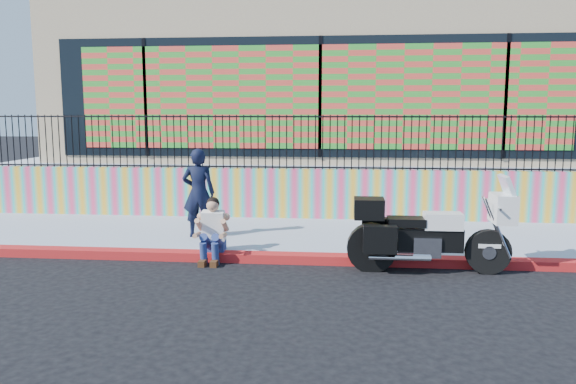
# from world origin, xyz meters

# --- Properties ---
(ground) EXTENTS (90.00, 90.00, 0.00)m
(ground) POSITION_xyz_m (0.00, 0.00, 0.00)
(ground) COLOR black
(ground) RESTS_ON ground
(red_curb) EXTENTS (16.00, 0.30, 0.15)m
(red_curb) POSITION_xyz_m (0.00, 0.00, 0.07)
(red_curb) COLOR #B90D2A
(red_curb) RESTS_ON ground
(sidewalk) EXTENTS (16.00, 3.00, 0.15)m
(sidewalk) POSITION_xyz_m (0.00, 1.65, 0.07)
(sidewalk) COLOR #939DB0
(sidewalk) RESTS_ON ground
(mural_wall) EXTENTS (16.00, 0.20, 1.10)m
(mural_wall) POSITION_xyz_m (0.00, 3.25, 0.70)
(mural_wall) COLOR #F94174
(mural_wall) RESTS_ON sidewalk
(metal_fence) EXTENTS (15.80, 0.04, 1.20)m
(metal_fence) POSITION_xyz_m (0.00, 3.25, 1.85)
(metal_fence) COLOR black
(metal_fence) RESTS_ON mural_wall
(elevated_platform) EXTENTS (16.00, 10.00, 1.25)m
(elevated_platform) POSITION_xyz_m (0.00, 8.35, 0.62)
(elevated_platform) COLOR #939DB0
(elevated_platform) RESTS_ON ground
(storefront_building) EXTENTS (14.00, 8.06, 4.00)m
(storefront_building) POSITION_xyz_m (0.00, 8.13, 3.25)
(storefront_building) COLOR tan
(storefront_building) RESTS_ON elevated_platform
(police_motorcycle) EXTENTS (2.51, 0.83, 1.56)m
(police_motorcycle) POSITION_xyz_m (1.87, -0.35, 0.65)
(police_motorcycle) COLOR black
(police_motorcycle) RESTS_ON ground
(police_officer) EXTENTS (0.64, 0.44, 1.69)m
(police_officer) POSITION_xyz_m (-2.17, 1.15, 0.99)
(police_officer) COLOR black
(police_officer) RESTS_ON sidewalk
(seated_man) EXTENTS (0.54, 0.71, 1.06)m
(seated_man) POSITION_xyz_m (-1.64, -0.09, 0.45)
(seated_man) COLOR navy
(seated_man) RESTS_ON ground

